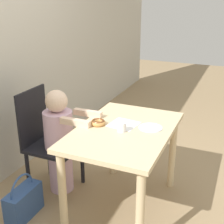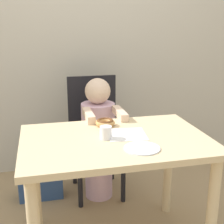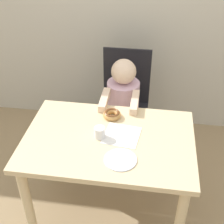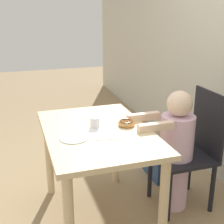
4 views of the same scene
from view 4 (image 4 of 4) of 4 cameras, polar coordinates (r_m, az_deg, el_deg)
ground_plane at (r=2.50m, az=-2.49°, el=-18.80°), size 12.00×12.00×0.00m
dining_table at (r=2.19m, az=-2.71°, el=-6.14°), size 1.04×0.71×0.72m
chair at (r=2.51m, az=14.22°, el=-6.80°), size 0.40×0.44×0.93m
child_figure at (r=2.44m, az=11.53°, el=-6.94°), size 0.26×0.49×0.95m
donut at (r=2.20m, az=2.66°, el=-1.99°), size 0.12×0.12×0.04m
napkin at (r=2.08m, az=-1.26°, el=-3.89°), size 0.24×0.24×0.00m
handbag at (r=2.98m, az=8.17°, el=-9.18°), size 0.33×0.14×0.38m
cup at (r=2.17m, az=-3.13°, el=-1.88°), size 0.07×0.07×0.07m
plate at (r=2.02m, az=-7.01°, el=-4.75°), size 0.19×0.19×0.01m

